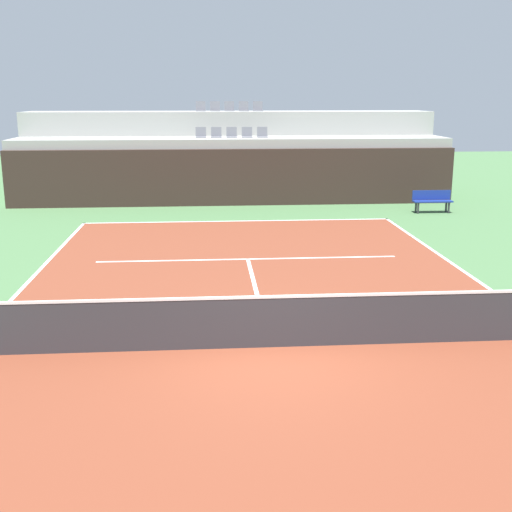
{
  "coord_description": "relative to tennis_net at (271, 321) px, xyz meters",
  "views": [
    {
      "loc": [
        -1.09,
        -10.76,
        4.4
      ],
      "look_at": [
        -0.11,
        2.0,
        1.2
      ],
      "focal_mm": 45.17,
      "sensor_mm": 36.0,
      "label": 1
    }
  ],
  "objects": [
    {
      "name": "baseline_far",
      "position": [
        0.0,
        11.95,
        -0.5
      ],
      "size": [
        11.0,
        0.1,
        0.0
      ],
      "primitive_type": "cube",
      "color": "white",
      "rests_on": "court_surface"
    },
    {
      "name": "stands_tier_lower",
      "position": [
        0.0,
        16.81,
        0.82
      ],
      "size": [
        18.26,
        2.4,
        2.66
      ],
      "primitive_type": "cube",
      "color": "#9E9E99",
      "rests_on": "ground_plane"
    },
    {
      "name": "ground_plane",
      "position": [
        0.0,
        0.0,
        -0.51
      ],
      "size": [
        80.0,
        80.0,
        0.0
      ],
      "primitive_type": "plane",
      "color": "#477042"
    },
    {
      "name": "centre_service_line",
      "position": [
        0.0,
        3.2,
        -0.5
      ],
      "size": [
        0.1,
        6.4,
        0.0
      ],
      "primitive_type": "cube",
      "color": "white",
      "rests_on": "court_surface"
    },
    {
      "name": "tennis_net",
      "position": [
        0.0,
        0.0,
        0.0
      ],
      "size": [
        11.08,
        0.08,
        1.07
      ],
      "color": "black",
      "rests_on": "court_surface"
    },
    {
      "name": "stands_tier_upper",
      "position": [
        0.0,
        19.21,
        1.34
      ],
      "size": [
        18.26,
        2.4,
        3.7
      ],
      "primitive_type": "cube",
      "color": "#9E9E99",
      "rests_on": "ground_plane"
    },
    {
      "name": "player_bench",
      "position": [
        7.55,
        13.18,
        -0.0
      ],
      "size": [
        1.5,
        0.4,
        0.85
      ],
      "color": "navy",
      "rests_on": "ground_plane"
    },
    {
      "name": "service_line_far",
      "position": [
        0.0,
        6.4,
        -0.5
      ],
      "size": [
        8.26,
        0.1,
        0.0
      ],
      "primitive_type": "cube",
      "color": "white",
      "rests_on": "court_surface"
    },
    {
      "name": "seating_row_lower",
      "position": [
        -0.0,
        16.91,
        2.28
      ],
      "size": [
        3.05,
        0.44,
        0.44
      ],
      "color": "slate",
      "rests_on": "stands_tier_lower"
    },
    {
      "name": "seating_row_upper",
      "position": [
        -0.0,
        19.31,
        3.31
      ],
      "size": [
        3.05,
        0.44,
        0.44
      ],
      "color": "slate",
      "rests_on": "stands_tier_upper"
    },
    {
      "name": "court_surface",
      "position": [
        0.0,
        0.0,
        -0.5
      ],
      "size": [
        11.0,
        24.0,
        0.01
      ],
      "primitive_type": "cube",
      "color": "brown",
      "rests_on": "ground_plane"
    },
    {
      "name": "back_wall",
      "position": [
        0.0,
        15.46,
        0.64
      ],
      "size": [
        18.26,
        0.3,
        2.29
      ],
      "primitive_type": "cube",
      "color": "#33231E",
      "rests_on": "ground_plane"
    }
  ]
}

